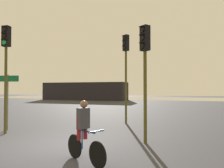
{
  "coord_description": "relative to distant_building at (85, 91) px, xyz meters",
  "views": [
    {
      "loc": [
        4.23,
        -6.37,
        1.91
      ],
      "look_at": [
        0.5,
        5.0,
        2.2
      ],
      "focal_mm": 35.0,
      "sensor_mm": 36.0,
      "label": 1
    }
  ],
  "objects": [
    {
      "name": "ground_plane",
      "position": [
        12.8,
        -29.74,
        -1.56
      ],
      "size": [
        120.0,
        120.0,
        0.0
      ],
      "primitive_type": "plane",
      "color": "#333338"
    },
    {
      "name": "water_strip",
      "position": [
        12.8,
        10.0,
        -1.56
      ],
      "size": [
        80.0,
        16.0,
        0.01
      ],
      "primitive_type": "cube",
      "color": "gray",
      "rests_on": "ground"
    },
    {
      "name": "distant_building",
      "position": [
        0.0,
        0.0,
        0.0
      ],
      "size": [
        15.26,
        4.0,
        3.12
      ],
      "primitive_type": "cube",
      "color": "black",
      "rests_on": "ground"
    },
    {
      "name": "traffic_light_center",
      "position": [
        13.95,
        -24.22,
        1.87
      ],
      "size": [
        0.4,
        0.42,
        4.98
      ],
      "rotation": [
        0.0,
        0.0,
        2.5
      ],
      "color": "#4C4719",
      "rests_on": "ground"
    },
    {
      "name": "traffic_light_near_left",
      "position": [
        9.69,
        -28.56,
        1.67
      ],
      "size": [
        0.34,
        0.36,
        4.67
      ],
      "rotation": [
        0.0,
        0.0,
        3.24
      ],
      "color": "#4C4719",
      "rests_on": "ground"
    },
    {
      "name": "traffic_light_near_right",
      "position": [
        15.73,
        -28.35,
        1.36
      ],
      "size": [
        0.41,
        0.42,
        4.19
      ],
      "rotation": [
        0.0,
        0.0,
        2.48
      ],
      "color": "#4C4719",
      "rests_on": "ground"
    },
    {
      "name": "direction_sign_post",
      "position": [
        9.2,
        -27.96,
        0.13
      ],
      "size": [
        1.07,
        0.33,
        2.6
      ],
      "rotation": [
        0.0,
        0.0,
        3.41
      ],
      "color": "slate",
      "rests_on": "ground"
    },
    {
      "name": "cyclist",
      "position": [
        14.54,
        -30.89,
        -0.74
      ],
      "size": [
        1.49,
        0.92,
        1.62
      ],
      "rotation": [
        0.0,
        0.0,
        -2.11
      ],
      "color": "black",
      "rests_on": "ground"
    }
  ]
}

